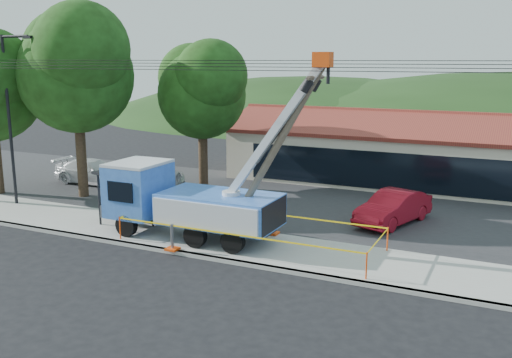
{
  "coord_description": "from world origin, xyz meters",
  "views": [
    {
      "loc": [
        10.41,
        -16.52,
        7.8
      ],
      "look_at": [
        0.31,
        5.0,
        2.77
      ],
      "focal_mm": 40.0,
      "sensor_mm": 36.0,
      "label": 1
    }
  ],
  "objects": [
    {
      "name": "ground",
      "position": [
        0.0,
        0.0,
        0.0
      ],
      "size": [
        120.0,
        120.0,
        0.0
      ],
      "primitive_type": "plane",
      "color": "black",
      "rests_on": "ground"
    },
    {
      "name": "curb",
      "position": [
        0.0,
        2.1,
        0.07
      ],
      "size": [
        60.0,
        0.25,
        0.15
      ],
      "primitive_type": "cube",
      "color": "#A4A399",
      "rests_on": "ground"
    },
    {
      "name": "sidewalk",
      "position": [
        0.0,
        4.0,
        0.07
      ],
      "size": [
        60.0,
        4.0,
        0.15
      ],
      "primitive_type": "cube",
      "color": "#A4A399",
      "rests_on": "ground"
    },
    {
      "name": "parking_lot",
      "position": [
        0.0,
        12.0,
        0.05
      ],
      "size": [
        60.0,
        12.0,
        0.1
      ],
      "primitive_type": "cube",
      "color": "#28282B",
      "rests_on": "ground"
    },
    {
      "name": "strip_mall",
      "position": [
        4.0,
        19.98,
        1.88
      ],
      "size": [
        22.5,
        8.53,
        4.67
      ],
      "color": "beige",
      "rests_on": "ground"
    },
    {
      "name": "streetlight",
      "position": [
        -13.78,
        5.0,
        5.3
      ],
      "size": [
        2.13,
        0.22,
        9.0
      ],
      "color": "black",
      "rests_on": "ground"
    },
    {
      "name": "tree_west_near",
      "position": [
        -12.0,
        8.0,
        7.52
      ],
      "size": [
        7.56,
        6.72,
        10.8
      ],
      "color": "#332316",
      "rests_on": "ground"
    },
    {
      "name": "tree_lot",
      "position": [
        -7.0,
        13.0,
        6.21
      ],
      "size": [
        6.3,
        5.6,
        8.94
      ],
      "color": "#332316",
      "rests_on": "ground"
    },
    {
      "name": "hill_west",
      "position": [
        -15.0,
        55.0,
        0.0
      ],
      "size": [
        78.4,
        56.0,
        28.0
      ],
      "primitive_type": "ellipsoid",
      "color": "#193312",
      "rests_on": "ground"
    },
    {
      "name": "utility_truck",
      "position": [
        -2.53,
        3.92,
        1.8
      ],
      "size": [
        10.19,
        4.21,
        7.88
      ],
      "color": "black",
      "rests_on": "ground"
    },
    {
      "name": "leaning_pole",
      "position": [
        1.64,
        4.05,
        4.37
      ],
      "size": [
        4.66,
        1.7,
        7.77
      ],
      "color": "brown",
      "rests_on": "ground"
    },
    {
      "name": "bus_shelter",
      "position": [
        -5.97,
        4.33,
        2.02
      ],
      "size": [
        2.87,
        2.05,
        2.54
      ],
      "rotation": [
        0.0,
        0.0,
        -0.17
      ],
      "color": "black",
      "rests_on": "ground"
    },
    {
      "name": "caution_tape",
      "position": [
        0.46,
        4.05,
        0.89
      ],
      "size": [
        10.86,
        3.43,
        0.99
      ],
      "color": "#F5470D",
      "rests_on": "ground"
    },
    {
      "name": "car_silver",
      "position": [
        -7.65,
        10.07,
        0.0
      ],
      "size": [
        3.19,
        4.43,
        1.4
      ],
      "primitive_type": "imported",
      "rotation": [
        0.0,
        0.0,
        0.42
      ],
      "color": "#B1B4B9",
      "rests_on": "ground"
    },
    {
      "name": "car_red",
      "position": [
        5.19,
        9.95,
        0.0
      ],
      "size": [
        3.05,
        4.99,
        1.55
      ],
      "primitive_type": "imported",
      "rotation": [
        0.0,
        0.0,
        -0.32
      ],
      "color": "#A51020",
      "rests_on": "ground"
    },
    {
      "name": "car_white",
      "position": [
        -13.75,
        10.89,
        0.0
      ],
      "size": [
        5.22,
        2.17,
        1.51
      ],
      "primitive_type": "imported",
      "rotation": [
        0.0,
        0.0,
        1.58
      ],
      "color": "silver",
      "rests_on": "ground"
    }
  ]
}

